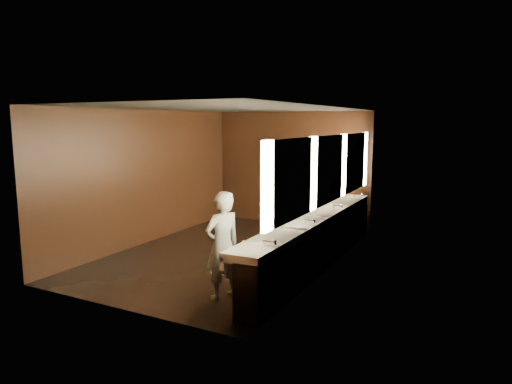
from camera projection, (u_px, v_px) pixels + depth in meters
The scene contains 10 objects.
floor at pixel (230, 253), 8.91m from camera, with size 6.00×6.00×0.00m, color black.
ceiling at pixel (229, 108), 8.49m from camera, with size 4.00×6.00×0.02m, color #2D2D2B.
wall_back at pixel (291, 168), 11.33m from camera, with size 4.00×0.02×2.80m, color black.
wall_front at pixel (114, 209), 6.07m from camera, with size 4.00×0.02×2.80m, color black.
wall_left at pixel (148, 177), 9.61m from camera, with size 0.02×6.00×2.80m, color black.
wall_right at pixel (330, 190), 7.79m from camera, with size 0.02×6.00×2.80m, color black.
sink_counter at pixel (317, 240), 8.02m from camera, with size 0.55×5.40×1.01m.
mirror_band at pixel (329, 169), 7.75m from camera, with size 0.06×5.03×1.15m.
person at pixel (222, 246), 6.54m from camera, with size 0.58×0.38×1.58m, color #8BB8D0.
trash_bin at pixel (292, 260), 7.59m from camera, with size 0.33×0.33×0.52m, color black.
Camera 1 is at (4.43, -7.42, 2.54)m, focal length 32.00 mm.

